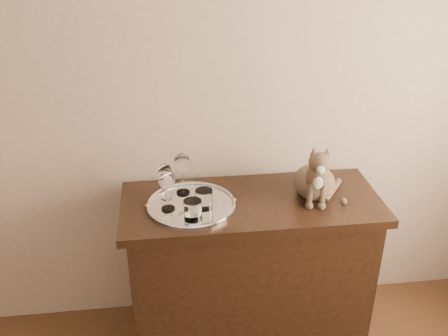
# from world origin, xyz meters

# --- Properties ---
(wall_back) EXTENTS (4.00, 0.10, 2.70)m
(wall_back) POSITION_xyz_m (0.00, 2.25, 1.35)
(wall_back) COLOR tan
(wall_back) RESTS_ON ground
(sideboard) EXTENTS (1.20, 0.50, 0.85)m
(sideboard) POSITION_xyz_m (0.60, 1.94, 0.42)
(sideboard) COLOR black
(sideboard) RESTS_ON ground
(tray) EXTENTS (0.40, 0.40, 0.01)m
(tray) POSITION_xyz_m (0.32, 1.92, 0.85)
(tray) COLOR white
(tray) RESTS_ON sideboard
(wine_glass_a) EXTENTS (0.07, 0.07, 0.17)m
(wine_glass_a) POSITION_xyz_m (0.21, 2.00, 0.95)
(wine_glass_a) COLOR silver
(wine_glass_a) RESTS_ON tray
(wine_glass_b) EXTENTS (0.08, 0.08, 0.20)m
(wine_glass_b) POSITION_xyz_m (0.29, 2.03, 0.96)
(wine_glass_b) COLOR silver
(wine_glass_b) RESTS_ON tray
(wine_glass_c) EXTENTS (0.08, 0.08, 0.20)m
(wine_glass_c) POSITION_xyz_m (0.22, 1.90, 0.96)
(wine_glass_c) COLOR silver
(wine_glass_c) RESTS_ON tray
(tumbler_a) EXTENTS (0.08, 0.08, 0.09)m
(tumbler_a) POSITION_xyz_m (0.38, 1.89, 0.90)
(tumbler_a) COLOR white
(tumbler_a) RESTS_ON tray
(tumbler_b) EXTENTS (0.08, 0.08, 0.09)m
(tumbler_b) POSITION_xyz_m (0.32, 1.80, 0.90)
(tumbler_b) COLOR silver
(tumbler_b) RESTS_ON tray
(cat) EXTENTS (0.34, 0.32, 0.29)m
(cat) POSITION_xyz_m (0.89, 1.95, 1.00)
(cat) COLOR #4B3D2D
(cat) RESTS_ON sideboard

